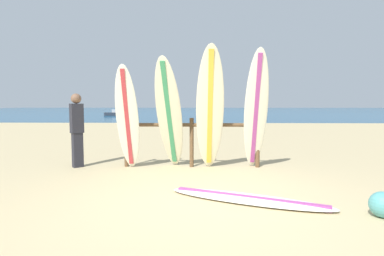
% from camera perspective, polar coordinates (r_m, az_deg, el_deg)
% --- Properties ---
extents(ground_plane, '(120.00, 120.00, 0.00)m').
position_cam_1_polar(ground_plane, '(4.38, 2.47, -13.98)').
color(ground_plane, tan).
extents(ocean_water, '(120.00, 80.00, 0.01)m').
position_cam_1_polar(ocean_water, '(62.17, 1.61, 3.25)').
color(ocean_water, navy).
rests_on(ocean_water, ground).
extents(surfboard_rack, '(2.99, 0.09, 1.08)m').
position_cam_1_polar(surfboard_rack, '(6.77, -0.07, -1.31)').
color(surfboard_rack, brown).
rests_on(surfboard_rack, ground).
extents(surfboard_leaning_far_left, '(0.48, 0.76, 2.17)m').
position_cam_1_polar(surfboard_leaning_far_left, '(6.53, -11.80, 1.72)').
color(surfboard_leaning_far_left, silver).
rests_on(surfboard_leaning_far_left, ground).
extents(surfboard_leaning_left, '(0.69, 1.20, 2.31)m').
position_cam_1_polar(surfboard_leaning_left, '(6.45, -4.21, 2.42)').
color(surfboard_leaning_left, beige).
rests_on(surfboard_leaning_left, ground).
extents(surfboard_leaning_center_left, '(0.59, 0.93, 2.54)m').
position_cam_1_polar(surfboard_leaning_center_left, '(6.35, 3.33, 3.42)').
color(surfboard_leaning_center_left, beige).
rests_on(surfboard_leaning_center_left, ground).
extents(surfboard_leaning_center, '(0.51, 1.09, 2.45)m').
position_cam_1_polar(surfboard_leaning_center, '(6.47, 11.66, 2.97)').
color(surfboard_leaning_center, silver).
rests_on(surfboard_leaning_center, ground).
extents(surfboard_lying_on_sand, '(2.39, 1.39, 0.08)m').
position_cam_1_polar(surfboard_lying_on_sand, '(4.60, 10.26, -12.68)').
color(surfboard_lying_on_sand, white).
rests_on(surfboard_lying_on_sand, ground).
extents(beachgoer_standing, '(0.30, 0.30, 1.61)m').
position_cam_1_polar(beachgoer_standing, '(7.17, -20.41, 0.19)').
color(beachgoer_standing, '#26262D').
rests_on(beachgoer_standing, ground).
extents(small_boat_offshore, '(2.91, 1.92, 0.71)m').
position_cam_1_polar(small_boat_offshore, '(37.02, -13.68, 2.64)').
color(small_boat_offshore, '#333842').
rests_on(small_boat_offshore, ocean_water).
extents(beach_ball, '(0.32, 0.32, 0.32)m').
position_cam_1_polar(beach_ball, '(4.54, 31.66, -11.90)').
color(beach_ball, teal).
rests_on(beach_ball, ground).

